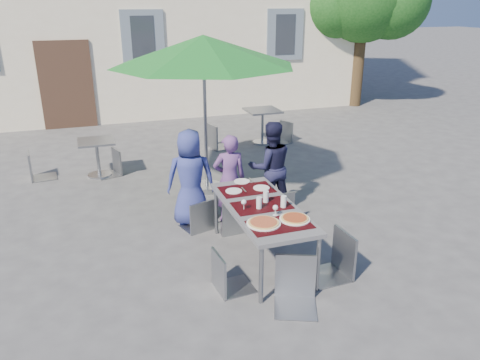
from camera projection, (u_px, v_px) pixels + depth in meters
name	position (u px, v px, depth m)	size (l,w,h in m)	color
ground	(234.00, 249.00, 6.25)	(90.00, 90.00, 0.00)	#454547
dining_table	(262.00, 210.00, 5.76)	(0.80, 1.85, 0.76)	#46464B
pizza_near_left	(264.00, 223.00, 5.26)	(0.39, 0.39, 0.03)	white
pizza_near_right	(295.00, 218.00, 5.37)	(0.36, 0.36, 0.03)	white
glassware	(268.00, 201.00, 5.67)	(0.55, 0.46, 0.15)	silver
place_settings	(246.00, 187.00, 6.31)	(0.64, 0.53, 0.01)	white
child_0	(191.00, 178.00, 6.75)	(0.70, 0.45, 1.43)	navy
child_1	(229.00, 179.00, 6.86)	(0.49, 0.32, 1.33)	#633D7C
child_2	(270.00, 167.00, 7.18)	(0.70, 0.40, 1.43)	#1A1A39
chair_0	(198.00, 197.00, 6.59)	(0.49, 0.49, 0.89)	gray
chair_1	(234.00, 195.00, 6.52)	(0.46, 0.47, 0.97)	#91979C
chair_2	(278.00, 188.00, 6.78)	(0.47, 0.47, 0.97)	gray
chair_3	(227.00, 249.00, 5.18)	(0.44, 0.44, 0.92)	#93969E
chair_4	(338.00, 229.00, 5.45)	(0.49, 0.49, 1.05)	gray
chair_5	(297.00, 255.00, 4.94)	(0.59, 0.59, 1.02)	gray
patio_umbrella	(203.00, 51.00, 7.35)	(3.01, 3.01, 2.61)	#B7BBC0
cafe_table_0	(97.00, 153.00, 8.70)	(0.65, 0.65, 0.70)	#B7BBC0
bg_chair_l_0	(34.00, 149.00, 8.52)	(0.48, 0.47, 0.99)	gray
bg_chair_r_0	(110.00, 147.00, 8.74)	(0.51, 0.51, 0.93)	gray
cafe_table_1	(262.00, 120.00, 10.70)	(0.74, 0.74, 0.79)	#B7BBC0
bg_chair_l_1	(216.00, 121.00, 10.31)	(0.55, 0.55, 1.04)	gray
bg_chair_r_1	(284.00, 120.00, 10.79)	(0.54, 0.53, 0.91)	gray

